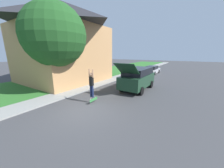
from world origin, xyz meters
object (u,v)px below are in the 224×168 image
Objects in this scene: suv_parked at (138,78)px; car_down_street at (152,70)px; lawn_tree_near at (55,36)px; skateboard at (94,99)px; skateboarder at (91,83)px.

suv_parked reaches higher than car_down_street.
lawn_tree_near is 6.21m from skateboard.
skateboard is at bearing -88.60° from car_down_street.
car_down_street is (-1.61, 10.47, -0.51)m from suv_parked.
lawn_tree_near is at bearing 175.63° from skateboard.
skateboarder is 1.18m from skateboard.
lawn_tree_near reaches higher than car_down_street.
car_down_street is at bearing 90.90° from skateboarder.
car_down_street is 5.62× the size of skateboard.
lawn_tree_near is 1.39× the size of suv_parked.
suv_parked is 5.12m from skateboard.
lawn_tree_near is 3.72× the size of skateboarder.
suv_parked is at bearing 39.90° from lawn_tree_near.
suv_parked reaches higher than skateboard.
lawn_tree_near is at bearing -140.10° from suv_parked.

